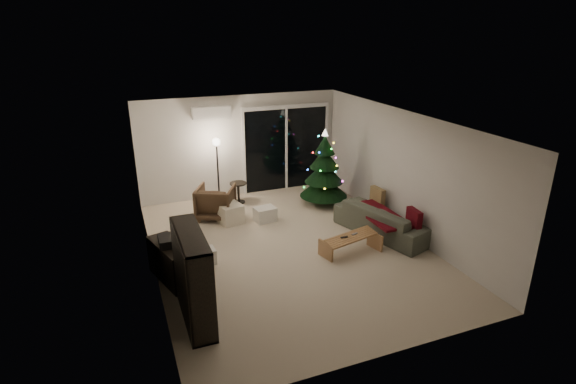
{
  "coord_description": "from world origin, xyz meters",
  "views": [
    {
      "loc": [
        -2.86,
        -7.21,
        4.08
      ],
      "look_at": [
        0.1,
        0.3,
        1.05
      ],
      "focal_mm": 28.0,
      "sensor_mm": 36.0,
      "label": 1
    }
  ],
  "objects_px": {
    "christmas_tree": "(324,167)",
    "media_cabinet": "(171,262)",
    "bookshelf": "(181,279)",
    "sofa": "(383,220)",
    "coffee_table": "(351,245)",
    "armchair": "(216,202)"
  },
  "relations": [
    {
      "from": "bookshelf",
      "to": "media_cabinet",
      "type": "distance_m",
      "value": 1.26
    },
    {
      "from": "bookshelf",
      "to": "coffee_table",
      "type": "distance_m",
      "value": 3.43
    },
    {
      "from": "christmas_tree",
      "to": "coffee_table",
      "type": "bearing_deg",
      "value": -104.02
    },
    {
      "from": "christmas_tree",
      "to": "sofa",
      "type": "bearing_deg",
      "value": -77.92
    },
    {
      "from": "media_cabinet",
      "to": "christmas_tree",
      "type": "distance_m",
      "value": 4.49
    },
    {
      "from": "media_cabinet",
      "to": "coffee_table",
      "type": "relative_size",
      "value": 0.95
    },
    {
      "from": "bookshelf",
      "to": "armchair",
      "type": "distance_m",
      "value": 3.77
    },
    {
      "from": "sofa",
      "to": "christmas_tree",
      "type": "xyz_separation_m",
      "value": [
        -0.42,
        1.95,
        0.61
      ]
    },
    {
      "from": "bookshelf",
      "to": "media_cabinet",
      "type": "relative_size",
      "value": 1.3
    },
    {
      "from": "armchair",
      "to": "christmas_tree",
      "type": "xyz_separation_m",
      "value": [
        2.59,
        -0.14,
        0.55
      ]
    },
    {
      "from": "bookshelf",
      "to": "media_cabinet",
      "type": "height_order",
      "value": "bookshelf"
    },
    {
      "from": "armchair",
      "to": "christmas_tree",
      "type": "distance_m",
      "value": 2.65
    },
    {
      "from": "armchair",
      "to": "sofa",
      "type": "bearing_deg",
      "value": 172.36
    },
    {
      "from": "bookshelf",
      "to": "sofa",
      "type": "height_order",
      "value": "bookshelf"
    },
    {
      "from": "armchair",
      "to": "sofa",
      "type": "xyz_separation_m",
      "value": [
        3.01,
        -2.09,
        -0.06
      ]
    },
    {
      "from": "media_cabinet",
      "to": "christmas_tree",
      "type": "bearing_deg",
      "value": 12.34
    },
    {
      "from": "bookshelf",
      "to": "christmas_tree",
      "type": "xyz_separation_m",
      "value": [
        3.88,
        3.39,
        0.23
      ]
    },
    {
      "from": "media_cabinet",
      "to": "bookshelf",
      "type": "bearing_deg",
      "value": -106.92
    },
    {
      "from": "christmas_tree",
      "to": "media_cabinet",
      "type": "bearing_deg",
      "value": -150.73
    },
    {
      "from": "coffee_table",
      "to": "christmas_tree",
      "type": "distance_m",
      "value": 2.64
    },
    {
      "from": "sofa",
      "to": "coffee_table",
      "type": "relative_size",
      "value": 1.87
    },
    {
      "from": "bookshelf",
      "to": "sofa",
      "type": "bearing_deg",
      "value": 41.55
    }
  ]
}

